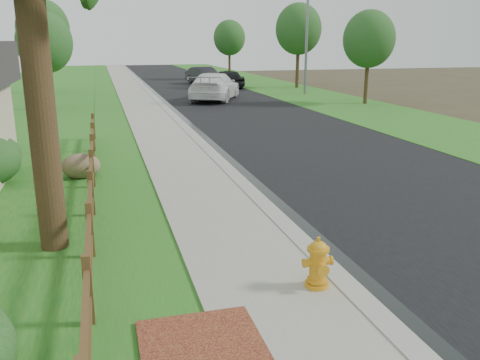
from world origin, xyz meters
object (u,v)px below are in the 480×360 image
object	(u,v)px
fire_hydrant	(318,264)
streetlight	(305,18)
dark_car_mid	(227,79)
ranch_fence	(92,178)
white_suv	(215,86)

from	to	relation	value
fire_hydrant	streetlight	xyz separation A→B (m)	(11.43, 28.76, 4.96)
fire_hydrant	dark_car_mid	world-z (taller)	dark_car_mid
ranch_fence	fire_hydrant	size ratio (longest dim) A/B	20.13
ranch_fence	white_suv	xyz separation A→B (m)	(7.83, 21.01, 0.31)
dark_car_mid	streetlight	size ratio (longest dim) A/B	0.47
ranch_fence	dark_car_mid	bearing A→B (deg)	69.95
ranch_fence	fire_hydrant	xyz separation A→B (m)	(3.50, -5.89, -0.13)
fire_hydrant	dark_car_mid	xyz separation A→B (m)	(7.30, 35.49, 0.31)
ranch_fence	fire_hydrant	distance (m)	6.85
white_suv	dark_car_mid	bearing A→B (deg)	-84.68
fire_hydrant	white_suv	world-z (taller)	white_suv
ranch_fence	fire_hydrant	bearing A→B (deg)	-59.27
dark_car_mid	white_suv	bearing A→B (deg)	64.51
fire_hydrant	streetlight	size ratio (longest dim) A/B	0.09
ranch_fence	streetlight	world-z (taller)	streetlight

